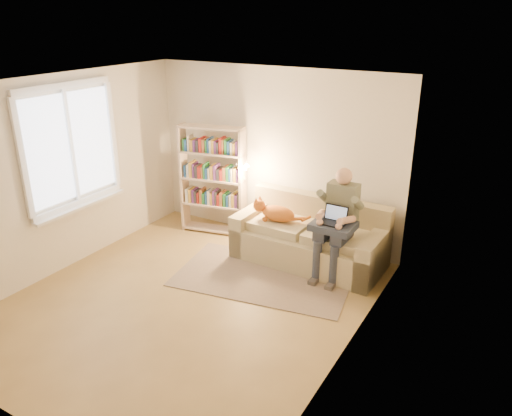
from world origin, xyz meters
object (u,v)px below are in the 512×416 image
Objects in this scene: person at (338,217)px; bookshelf at (213,175)px; laptop at (334,218)px; cat at (274,212)px; sofa at (310,240)px.

person is 0.84× the size of bookshelf.
person is at bearing 86.96° from laptop.
person is 1.93× the size of cat.
sofa is 1.21× the size of bookshelf.
bookshelf is at bearing 176.02° from sofa.
cat is 2.42× the size of laptop.
bookshelf is (-2.18, 0.44, 0.11)m from laptop.
cat is 0.44× the size of bookshelf.
laptop reaches higher than cat.
cat is at bearing -165.26° from sofa.
person is 2.22m from bookshelf.
bookshelf is (-2.19, 0.32, 0.13)m from person.
sofa is at bearing 147.75° from laptop.
sofa is at bearing 14.74° from cat.
sofa is 1.86m from bookshelf.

